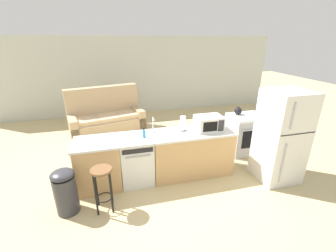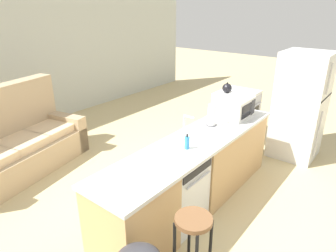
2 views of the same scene
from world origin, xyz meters
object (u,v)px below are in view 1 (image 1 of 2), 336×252
(paper_towel_roll, at_px, (183,124))
(couch, at_px, (106,118))
(trash_bin, at_px, (65,191))
(microwave, at_px, (209,123))
(refrigerator, at_px, (281,137))
(stove_range, at_px, (245,134))
(soap_bottle, at_px, (144,134))
(kettle, at_px, (238,111))
(bar_stool, at_px, (102,181))
(dishwasher, at_px, (137,161))

(paper_towel_roll, xyz_separation_m, couch, (-1.46, 2.54, -0.64))
(paper_towel_roll, bearing_deg, trash_bin, -162.80)
(paper_towel_roll, relative_size, trash_bin, 0.38)
(microwave, height_order, paper_towel_roll, paper_towel_roll)
(refrigerator, height_order, paper_towel_roll, refrigerator)
(stove_range, distance_m, soap_bottle, 2.57)
(kettle, bearing_deg, paper_towel_roll, -159.04)
(refrigerator, bearing_deg, couch, 134.66)
(refrigerator, relative_size, bar_stool, 2.32)
(dishwasher, height_order, kettle, kettle)
(paper_towel_roll, distance_m, bar_stool, 1.75)
(refrigerator, relative_size, trash_bin, 2.32)
(paper_towel_roll, height_order, soap_bottle, paper_towel_roll)
(couch, bearing_deg, bar_stool, -90.84)
(dishwasher, bearing_deg, bar_stool, -132.76)
(stove_range, relative_size, refrigerator, 0.52)
(paper_towel_roll, relative_size, bar_stool, 0.38)
(dishwasher, bearing_deg, couch, 101.70)
(dishwasher, height_order, trash_bin, dishwasher)
(soap_bottle, xyz_separation_m, couch, (-0.70, 2.68, -0.58))
(trash_bin, bearing_deg, microwave, 12.01)
(paper_towel_roll, bearing_deg, dishwasher, -173.97)
(soap_bottle, bearing_deg, stove_range, 13.63)
(couch, bearing_deg, microwave, -53.62)
(refrigerator, height_order, couch, refrigerator)
(refrigerator, distance_m, paper_towel_roll, 1.81)
(couch, bearing_deg, kettle, -33.26)
(refrigerator, distance_m, soap_bottle, 2.50)
(microwave, bearing_deg, kettle, 33.21)
(bar_stool, relative_size, trash_bin, 1.00)
(bar_stool, bearing_deg, stove_range, 20.44)
(dishwasher, xyz_separation_m, kettle, (2.43, 0.68, 0.56))
(stove_range, bearing_deg, microwave, -155.47)
(refrigerator, bearing_deg, stove_range, 89.99)
(refrigerator, xyz_separation_m, couch, (-3.15, 3.18, -0.47))
(dishwasher, bearing_deg, microwave, -0.05)
(stove_range, distance_m, bar_stool, 3.41)
(soap_bottle, bearing_deg, refrigerator, -11.65)
(stove_range, bearing_deg, dishwasher, -168.09)
(soap_bottle, bearing_deg, trash_bin, -159.13)
(refrigerator, distance_m, couch, 4.50)
(paper_towel_roll, height_order, bar_stool, paper_towel_roll)
(stove_range, xyz_separation_m, microwave, (-1.20, -0.55, 0.59))
(dishwasher, relative_size, kettle, 4.10)
(kettle, xyz_separation_m, trash_bin, (-3.59, -1.22, -0.61))
(stove_range, height_order, microwave, microwave)
(kettle, height_order, bar_stool, kettle)
(bar_stool, height_order, trash_bin, same)
(microwave, relative_size, kettle, 2.44)
(dishwasher, xyz_separation_m, trash_bin, (-1.16, -0.54, -0.04))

